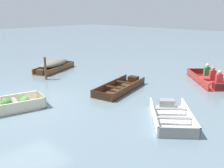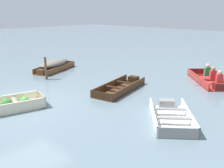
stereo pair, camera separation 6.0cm
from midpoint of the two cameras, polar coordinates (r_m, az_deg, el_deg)
The scene contains 7 objects.
ground_plane at distance 10.19m, azimuth -18.91°, elevation -4.33°, with size 80.00×80.00×0.00m, color slate.
dinghy_cream_foreground at distance 9.74m, azimuth -23.91°, elevation -4.81°, with size 1.74×3.04×0.43m.
skiff_dark_varnish_near_moored at distance 11.36m, azimuth 2.32°, elevation -0.70°, with size 1.67×3.23×0.34m.
skiff_wooden_brown_mid_moored at distance 15.28m, azimuth -12.93°, elevation 4.37°, with size 1.94×3.04×0.64m.
skiff_white_far_moored at distance 8.54m, azimuth 13.40°, elevation -7.07°, with size 2.51×2.68×0.35m.
rowboat_red_with_crew at distance 13.14m, azimuth 21.54°, elevation 0.99°, with size 2.93×2.97×0.92m.
mooring_post at distance 13.32m, azimuth -14.78°, elevation 3.48°, with size 0.12×0.12×1.18m, color brown.
Camera 2 is at (8.60, -4.25, 3.48)m, focal length 40.00 mm.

